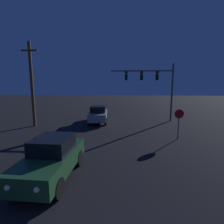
% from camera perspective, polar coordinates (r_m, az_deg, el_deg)
% --- Properties ---
extents(car_near, '(1.88, 4.24, 1.75)m').
position_cam_1_polar(car_near, '(8.05, -19.03, -14.03)').
color(car_near, '#1E4728').
rests_on(car_near, ground_plane).
extents(car_far, '(2.01, 4.28, 1.75)m').
position_cam_1_polar(car_far, '(18.10, -4.51, -0.68)').
color(car_far, '#99999E').
rests_on(car_far, ground_plane).
extents(traffic_signal_mast, '(6.53, 0.30, 6.03)m').
position_cam_1_polar(traffic_signal_mast, '(19.11, 13.37, 9.64)').
color(traffic_signal_mast, '#4C4C51').
rests_on(traffic_signal_mast, ground_plane).
extents(stop_sign, '(0.66, 0.07, 2.19)m').
position_cam_1_polar(stop_sign, '(13.36, 20.99, -2.05)').
color(stop_sign, '#4C4C51').
rests_on(stop_sign, ground_plane).
extents(utility_pole, '(1.50, 0.28, 7.69)m').
position_cam_1_polar(utility_pole, '(17.82, -24.72, 8.41)').
color(utility_pole, brown).
rests_on(utility_pole, ground_plane).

